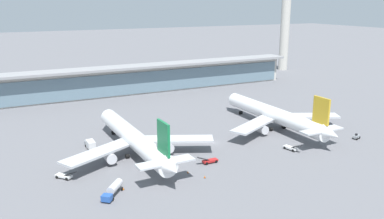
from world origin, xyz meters
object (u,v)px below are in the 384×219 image
safety_cone_charlie (188,172)px  safety_cone_delta (123,189)px  airliner_centre_stand (275,115)px  control_tower (286,13)px  safety_cone_bravo (205,177)px  service_truck_mid_apron_red (209,161)px  service_truck_at_far_stand_grey (90,144)px  service_truck_on_taxiway_blue (113,189)px  safety_cone_echo (101,200)px  airliner_left_stand (135,139)px  service_truck_near_nose_grey (356,137)px  service_truck_by_tail_white (64,176)px  service_truck_under_wing_white (291,148)px  safety_cone_alpha (107,197)px

safety_cone_charlie → safety_cone_delta: same height
airliner_centre_stand → safety_cone_charlie: (-48.17, -22.21, -5.09)m
control_tower → safety_cone_bravo: size_ratio=104.97×
service_truck_mid_apron_red → safety_cone_charlie: bearing=-158.4°
service_truck_mid_apron_red → service_truck_at_far_stand_grey: service_truck_at_far_stand_grey is taller
control_tower → safety_cone_bravo: bearing=-135.3°
safety_cone_delta → control_tower: bearing=39.8°
service_truck_on_taxiway_blue → safety_cone_echo: 4.28m
service_truck_mid_apron_red → airliner_left_stand: bearing=137.2°
airliner_left_stand → airliner_centre_stand: size_ratio=1.00×
service_truck_near_nose_grey → service_truck_mid_apron_red: service_truck_mid_apron_red is taller
service_truck_at_far_stand_grey → safety_cone_bravo: service_truck_at_far_stand_grey is taller
service_truck_mid_apron_red → service_truck_on_taxiway_blue: (-31.83, -7.30, 0.90)m
airliner_left_stand → service_truck_near_nose_grey: airliner_left_stand is taller
service_truck_mid_apron_red → safety_cone_echo: (-35.39, -9.23, -0.49)m
service_truck_by_tail_white → service_truck_at_far_stand_grey: (11.71, 19.86, 0.88)m
service_truck_on_taxiway_blue → service_truck_near_nose_grey: bearing=2.0°
service_truck_on_taxiway_blue → airliner_left_stand: bearing=59.8°
service_truck_on_taxiway_blue → airliner_centre_stand: bearing=20.1°
control_tower → airliner_centre_stand: bearing=-130.2°
service_truck_on_taxiway_blue → service_truck_at_far_stand_grey: bearing=86.2°
service_truck_by_tail_white → service_truck_at_far_stand_grey: size_ratio=0.82×
service_truck_at_far_stand_grey → safety_cone_bravo: bearing=-57.9°
service_truck_mid_apron_red → service_truck_by_tail_white: same height
service_truck_mid_apron_red → service_truck_at_far_stand_grey: bearing=136.1°
safety_cone_charlie → service_truck_under_wing_white: bearing=1.7°
service_truck_mid_apron_red → safety_cone_bravo: size_ratio=9.77×
service_truck_mid_apron_red → safety_cone_charlie: 9.73m
service_truck_mid_apron_red → safety_cone_alpha: bearing=-166.6°
airliner_centre_stand → service_truck_under_wing_white: airliner_centre_stand is taller
service_truck_under_wing_white → service_truck_at_far_stand_grey: 66.38m
airliner_left_stand → service_truck_at_far_stand_grey: (-11.52, 11.73, -3.72)m
service_truck_under_wing_white → safety_cone_alpha: size_ratio=9.91×
safety_cone_delta → safety_cone_echo: 7.65m
service_truck_near_nose_grey → safety_cone_bravo: 64.06m
safety_cone_alpha → safety_cone_delta: size_ratio=1.00×
airliner_centre_stand → safety_cone_charlie: 53.29m
service_truck_on_taxiway_blue → safety_cone_bravo: service_truck_on_taxiway_blue is taller
service_truck_near_nose_grey → service_truck_under_wing_white: bearing=176.5°
airliner_centre_stand → airliner_left_stand: bearing=-177.9°
service_truck_by_tail_white → safety_cone_alpha: (7.42, -16.49, -0.49)m
airliner_left_stand → airliner_centre_stand: 57.10m
service_truck_under_wing_white → safety_cone_echo: size_ratio=9.91×
service_truck_near_nose_grey → service_truck_on_taxiway_blue: size_ratio=0.40×
service_truck_near_nose_grey → service_truck_under_wing_white: (-28.22, 1.70, -0.07)m
service_truck_near_nose_grey → service_truck_by_tail_white: bearing=172.7°
safety_cone_alpha → safety_cone_charlie: bearing=10.2°
safety_cone_bravo → service_truck_at_far_stand_grey: bearing=122.1°
service_truck_mid_apron_red → safety_cone_alpha: service_truck_mid_apron_red is taller
safety_cone_echo → service_truck_at_far_stand_grey: bearing=81.0°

